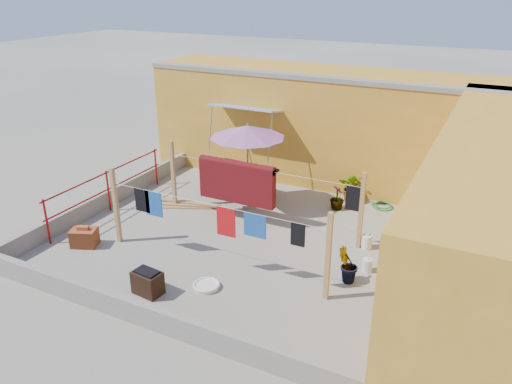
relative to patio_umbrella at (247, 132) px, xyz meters
The scene contains 21 objects.
ground 2.72m from the patio_umbrella, 65.58° to the right, with size 80.00×80.00×0.00m, color #9E998E.
wall_back 3.35m from the patio_umbrella, 68.26° to the left, with size 11.00×3.27×3.21m.
wall_right 6.16m from the patio_umbrella, 15.19° to the right, with size 2.40×9.00×3.20m, color gold.
parapet_front 5.56m from the patio_umbrella, 81.98° to the right, with size 8.30×0.16×0.44m, color gray.
parapet_left 4.15m from the patio_umbrella, 154.31° to the right, with size 0.16×7.30×0.44m, color gray.
red_railing 3.85m from the patio_umbrella, 149.86° to the right, with size 0.05×4.20×1.10m.
clothesline_rig 1.49m from the patio_umbrella, 77.41° to the right, with size 5.09×2.35×1.80m.
patio_umbrella is the anchor object (origin of this frame).
outdoor_table 1.50m from the patio_umbrella, 127.71° to the left, with size 1.85×1.04×0.84m.
brick_stack 4.62m from the patio_umbrella, 123.52° to the right, with size 0.67×0.59×0.49m.
lumber_pile 2.69m from the patio_umbrella, 153.45° to the right, with size 2.07×0.98×0.13m.
brazier 4.75m from the patio_umbrella, 88.42° to the right, with size 0.59×0.43×0.50m.
white_basin 4.36m from the patio_umbrella, 74.63° to the right, with size 0.54×0.54×0.09m.
water_jug_a 4.49m from the patio_umbrella, 25.03° to the right, with size 0.21×0.21×0.33m.
water_jug_b 3.98m from the patio_umbrella, 12.70° to the right, with size 0.23×0.23×0.36m.
green_hose 4.12m from the patio_umbrella, 26.29° to the left, with size 0.54×0.54×0.08m.
plant_back_a 3.30m from the patio_umbrella, 33.78° to the left, with size 0.75×0.65×0.83m, color #1E5F1B.
plant_back_b 2.91m from the patio_umbrella, 23.64° to the left, with size 0.36×0.36×0.65m, color #1E5F1B.
plant_right_a 4.73m from the patio_umbrella, ahead, with size 0.44×0.30×0.84m, color #1E5F1B.
plant_right_b 4.45m from the patio_umbrella, 34.00° to the right, with size 0.43×0.35×0.78m, color #1E5F1B.
plant_right_c 5.53m from the patio_umbrella, 32.34° to the right, with size 0.58×0.50×0.64m, color #1E5F1B.
Camera 1 is at (4.88, -9.07, 5.56)m, focal length 35.00 mm.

